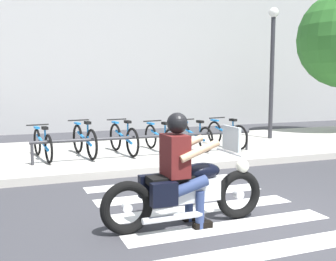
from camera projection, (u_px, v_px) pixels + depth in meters
name	position (u px, v px, depth m)	size (l,w,h in m)	color
ground_plane	(256.00, 223.00, 5.44)	(48.00, 48.00, 0.00)	#38383D
sidewalk	(136.00, 152.00, 10.30)	(24.00, 4.40, 0.15)	#B7B2A8
crosswalk_stripe_1	(268.00, 250.00, 4.56)	(2.80, 0.40, 0.01)	white
crosswalk_stripe_2	(231.00, 226.00, 5.30)	(2.80, 0.40, 0.01)	white
crosswalk_stripe_3	(203.00, 208.00, 6.04)	(2.80, 0.40, 0.01)	white
crosswalk_stripe_4	(181.00, 194.00, 6.78)	(2.80, 0.40, 0.01)	white
crosswalk_stripe_5	(163.00, 183.00, 7.51)	(2.80, 0.40, 0.01)	white
motorcycle	(187.00, 190.00, 5.28)	(2.21, 0.62, 1.24)	black
rider	(181.00, 162.00, 5.21)	(0.63, 0.54, 1.45)	#591919
bicycle_0	(43.00, 144.00, 8.91)	(0.48, 1.66, 0.73)	black
bicycle_1	(84.00, 140.00, 9.23)	(0.48, 1.64, 0.80)	black
bicycle_2	(123.00, 138.00, 9.55)	(0.48, 1.63, 0.79)	black
bicycle_3	(160.00, 138.00, 9.88)	(0.48, 1.57, 0.72)	black
bicycle_4	(194.00, 136.00, 10.20)	(0.48, 1.57, 0.72)	black
bicycle_5	(226.00, 134.00, 10.52)	(0.48, 1.62, 0.73)	black
bike_rack	(150.00, 138.00, 9.20)	(5.04, 0.07, 0.49)	#333338
street_lamp	(272.00, 61.00, 11.90)	(0.28, 0.28, 3.84)	#2D2D33
building_backdrop	(89.00, 35.00, 15.15)	(24.00, 1.20, 6.87)	#A5A5A5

